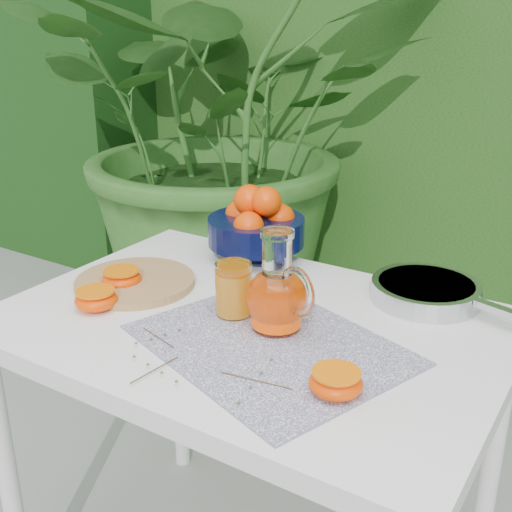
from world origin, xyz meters
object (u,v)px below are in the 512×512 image
Objects in this scene: fruit_bowl at (257,225)px; juice_pitcher at (277,295)px; cutting_board at (135,282)px; white_table at (251,354)px; saute_pan at (427,291)px.

juice_pitcher is (0.24, -0.31, -0.01)m from fruit_bowl.
cutting_board is 1.34× the size of juice_pitcher.
saute_pan reaches higher than white_table.
cutting_board is at bearing 178.34° from juice_pitcher.
saute_pan is at bearing -3.04° from fruit_bowl.
cutting_board reaches higher than white_table.
juice_pitcher is (0.07, -0.01, 0.15)m from white_table.
saute_pan reaches higher than cutting_board.
cutting_board is at bearing 179.91° from white_table.
white_table is 0.40m from saute_pan.
saute_pan is at bearing 45.10° from white_table.
cutting_board is 0.34m from fruit_bowl.
juice_pitcher reaches higher than fruit_bowl.
juice_pitcher reaches higher than saute_pan.
fruit_bowl is (-0.17, 0.30, 0.17)m from white_table.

